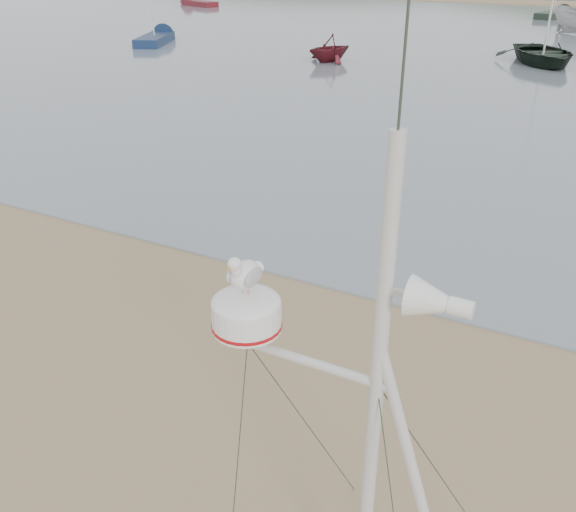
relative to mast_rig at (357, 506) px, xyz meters
The scene contains 7 objects.
ground 4.07m from the mast_rig, 162.97° to the left, with size 560.00×560.00×0.00m, color #876D4E.
mast_rig is the anchor object (origin of this frame).
boat_dark 30.97m from the mast_rig, 94.72° to the left, with size 3.70×1.07×5.18m, color black.
boat_red 29.25m from the mast_rig, 115.02° to the left, with size 2.24×1.37×2.60m, color #55131A.
sailboat_blue_near 38.21m from the mast_rig, 131.16° to the left, with size 3.72×6.00×5.92m.
sailboat_dark_mid 57.07m from the mast_rig, 94.62° to the left, with size 2.97×6.25×6.07m.
dinghy_red_far 64.72m from the mast_rig, 127.39° to the left, with size 6.02×3.28×1.43m.
Camera 1 is at (4.84, -4.46, 5.31)m, focal length 38.00 mm.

